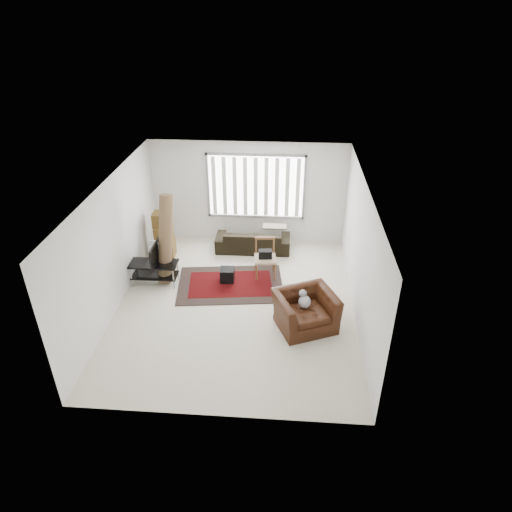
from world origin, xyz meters
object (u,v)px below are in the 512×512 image
at_px(moving_boxes, 164,236).
at_px(armchair, 305,308).
at_px(tv_stand, 154,269).
at_px(side_chair, 265,257).
at_px(sofa, 253,237).

xyz_separation_m(moving_boxes, armchair, (3.48, -2.57, -0.13)).
bearing_deg(tv_stand, side_chair, 11.88).
height_order(moving_boxes, side_chair, moving_boxes).
xyz_separation_m(tv_stand, side_chair, (2.50, 0.53, 0.12)).
bearing_deg(side_chair, armchair, -70.04).
bearing_deg(armchair, tv_stand, 136.13).
height_order(moving_boxes, sofa, moving_boxes).
bearing_deg(armchair, side_chair, 93.33).
bearing_deg(side_chair, tv_stand, -174.39).
bearing_deg(armchair, sofa, 89.93).
distance_m(tv_stand, side_chair, 2.56).
relative_size(tv_stand, armchair, 0.75).
xyz_separation_m(tv_stand, armchair, (3.40, -1.30, 0.04)).
xyz_separation_m(moving_boxes, side_chair, (2.58, -0.74, -0.05)).
height_order(tv_stand, armchair, armchair).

